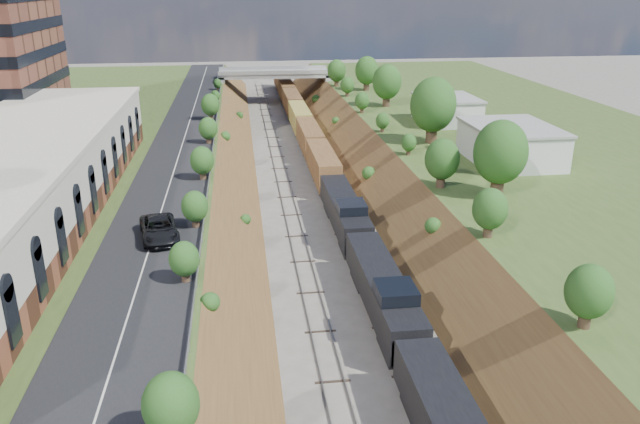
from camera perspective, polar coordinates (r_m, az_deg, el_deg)
platform_left at (r=82.96m, az=-24.72°, el=2.70°), size 44.00×180.00×5.00m
platform_right at (r=89.06m, az=20.29°, el=4.42°), size 44.00×180.00×5.00m
embankment_left at (r=79.88m, az=-9.26°, el=1.82°), size 10.00×180.00×10.00m
embankment_right at (r=82.04m, az=6.28°, el=2.46°), size 10.00×180.00×10.00m
rail_left_track at (r=79.98m, az=-3.24°, el=2.15°), size 1.58×180.00×0.18m
rail_right_track at (r=80.49m, az=0.46°, el=2.30°), size 1.58×180.00×0.18m
road at (r=78.76m, az=-12.74°, el=5.16°), size 8.00×180.00×0.10m
guardrail at (r=78.16m, az=-9.78°, el=5.63°), size 0.10×171.00×0.70m
commercial_building at (r=59.75m, az=-26.73°, el=2.13°), size 14.30×62.30×7.00m
overpass at (r=139.52m, az=-4.18°, el=11.95°), size 24.50×8.30×7.40m
white_building_near at (r=76.89m, az=17.03°, el=5.91°), size 9.00×12.00×4.00m
white_building_far at (r=96.74m, az=11.51°, el=9.07°), size 8.00×10.00×3.60m
tree_right_large at (r=63.10m, az=16.18°, el=5.22°), size 5.25×5.25×7.61m
tree_left_crest at (r=40.23m, az=-12.22°, el=-6.56°), size 2.45×2.45×3.55m
freight_train at (r=95.40m, az=-0.89°, el=6.66°), size 2.86×146.26×4.55m
suv at (r=52.61m, az=-14.49°, el=-1.50°), size 3.99×6.61×1.72m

